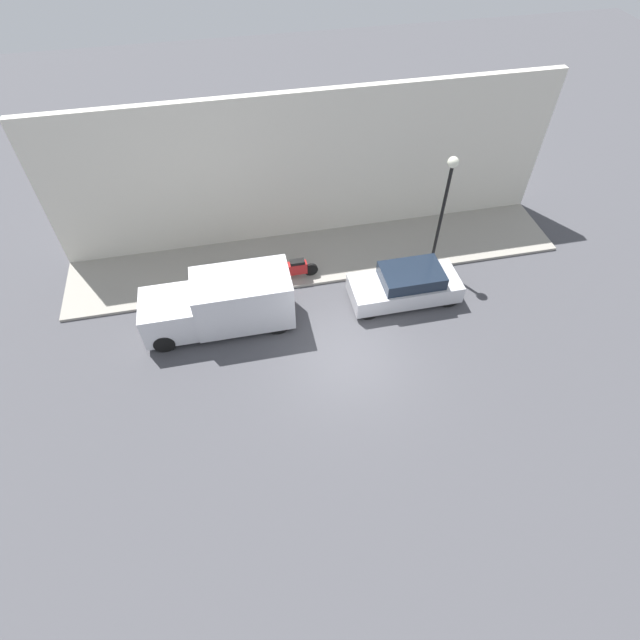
% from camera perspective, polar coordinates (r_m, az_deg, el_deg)
% --- Properties ---
extents(ground_plane, '(60.00, 60.00, 0.00)m').
position_cam_1_polar(ground_plane, '(16.70, 3.13, -4.11)').
color(ground_plane, '#47474C').
extents(sidewalk, '(3.11, 19.18, 0.11)m').
position_cam_1_polar(sidewalk, '(20.07, -0.37, 7.28)').
color(sidewalk, gray).
rests_on(sidewalk, ground_plane).
extents(building_facade, '(0.30, 19.18, 5.92)m').
position_cam_1_polar(building_facade, '(19.71, -1.45, 16.87)').
color(building_facade, silver).
rests_on(building_facade, ground_plane).
extents(parked_car, '(1.66, 3.94, 1.33)m').
position_cam_1_polar(parked_car, '(18.27, 9.79, 3.95)').
color(parked_car, silver).
rests_on(parked_car, ground_plane).
extents(delivery_van, '(1.82, 5.03, 2.03)m').
position_cam_1_polar(delivery_van, '(17.17, -11.30, 1.88)').
color(delivery_van, silver).
rests_on(delivery_van, ground_plane).
extents(motorcycle_red, '(0.30, 1.83, 0.80)m').
position_cam_1_polar(motorcycle_red, '(18.83, -2.96, 5.87)').
color(motorcycle_red, '#B21E1E').
rests_on(motorcycle_red, sidewalk).
extents(scooter_silver, '(0.30, 2.10, 0.75)m').
position_cam_1_polar(scooter_silver, '(19.01, -11.41, 5.24)').
color(scooter_silver, '#B7B7BF').
rests_on(scooter_silver, sidewalk).
extents(streetlamp, '(0.38, 0.38, 4.53)m').
position_cam_1_polar(streetlamp, '(18.32, 14.26, 13.96)').
color(streetlamp, black).
rests_on(streetlamp, sidewalk).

